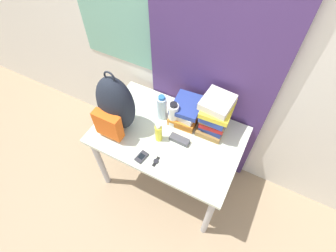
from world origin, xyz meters
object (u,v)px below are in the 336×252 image
at_px(backpack, 115,106).
at_px(sunglasses_case, 179,140).
at_px(sports_bottle, 173,115).
at_px(book_stack_left, 187,111).
at_px(wristwatch, 156,161).
at_px(cell_phone, 142,157).
at_px(sunscreen_bottle, 159,133).
at_px(water_bottle, 162,107).
at_px(book_stack_center, 216,115).

xyz_separation_m(backpack, sunglasses_case, (0.47, 0.09, -0.22)).
bearing_deg(sports_bottle, sunglasses_case, -47.35).
height_order(backpack, book_stack_left, backpack).
relative_size(sports_bottle, sunglasses_case, 1.51).
relative_size(book_stack_left, wristwatch, 3.35).
height_order(book_stack_left, cell_phone, book_stack_left).
bearing_deg(wristwatch, sunscreen_bottle, 112.89).
distance_m(backpack, water_bottle, 0.36).
height_order(water_bottle, wristwatch, water_bottle).
xyz_separation_m(book_stack_left, water_bottle, (-0.18, -0.07, 0.02)).
distance_m(backpack, sports_bottle, 0.43).
relative_size(book_stack_left, water_bottle, 1.22).
xyz_separation_m(cell_phone, sunglasses_case, (0.18, 0.25, 0.01)).
bearing_deg(sunglasses_case, cell_phone, -125.19).
bearing_deg(backpack, cell_phone, -29.01).
height_order(cell_phone, wristwatch, cell_phone).
distance_m(sports_bottle, sunglasses_case, 0.19).
distance_m(sunglasses_case, wristwatch, 0.24).
xyz_separation_m(backpack, sunscreen_bottle, (0.32, 0.04, -0.16)).
bearing_deg(book_stack_center, sunglasses_case, -128.54).
xyz_separation_m(water_bottle, sunscreen_bottle, (0.08, -0.20, -0.03)).
bearing_deg(water_bottle, cell_phone, -82.93).
bearing_deg(water_bottle, sunglasses_case, -33.50).
distance_m(sunscreen_bottle, sunglasses_case, 0.17).
distance_m(cell_phone, wristwatch, 0.11).
bearing_deg(sunglasses_case, book_stack_left, 102.40).
bearing_deg(sports_bottle, book_stack_left, 53.46).
height_order(book_stack_left, wristwatch, book_stack_left).
relative_size(book_stack_center, cell_phone, 3.08).
relative_size(backpack, wristwatch, 6.53).
bearing_deg(book_stack_center, cell_phone, -126.80).
xyz_separation_m(cell_phone, wristwatch, (0.11, 0.02, -0.00)).
xyz_separation_m(sports_bottle, cell_phone, (-0.06, -0.38, -0.10)).
bearing_deg(book_stack_center, wristwatch, -118.38).
bearing_deg(wristwatch, book_stack_center, 61.62).
bearing_deg(sports_bottle, backpack, -148.67).
bearing_deg(water_bottle, book_stack_center, 10.05).
relative_size(water_bottle, cell_phone, 2.18).
xyz_separation_m(book_stack_center, sunscreen_bottle, (-0.32, -0.27, -0.09)).
height_order(sunscreen_bottle, wristwatch, sunscreen_bottle).
distance_m(book_stack_left, sunglasses_case, 0.23).
bearing_deg(sports_bottle, water_bottle, 168.07).
bearing_deg(cell_phone, book_stack_center, 53.20).
xyz_separation_m(water_bottle, sports_bottle, (0.11, -0.02, 0.00)).
xyz_separation_m(book_stack_left, sunglasses_case, (0.05, -0.22, -0.07)).
relative_size(book_stack_left, cell_phone, 2.66).
bearing_deg(sunscreen_bottle, sunglasses_case, 19.79).
bearing_deg(sunglasses_case, sports_bottle, 132.65).
xyz_separation_m(backpack, book_stack_center, (0.64, 0.31, -0.07)).
xyz_separation_m(backpack, sports_bottle, (0.35, 0.21, -0.13)).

